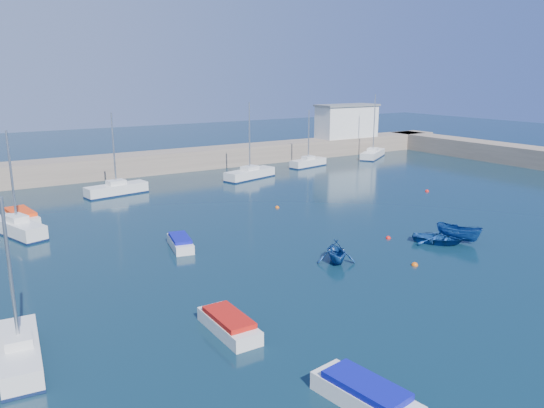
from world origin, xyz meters
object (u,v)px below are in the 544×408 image
harbor_office (347,122)px  sailboat_8 (373,154)px  motorboat_0 (229,324)px  sailboat_1 (20,352)px  sailboat_7 (308,162)px  dinghy_left (336,251)px  motorboat_3 (366,395)px  sailboat_5 (117,189)px  motorboat_2 (21,216)px  dinghy_right (459,233)px  sailboat_3 (18,227)px  sailboat_6 (250,174)px  dinghy_center (437,239)px  motorboat_1 (180,242)px

harbor_office → sailboat_8: sailboat_8 is taller
sailboat_8 → motorboat_0: size_ratio=2.26×
sailboat_1 → sailboat_7: bearing=46.1°
harbor_office → dinghy_left: harbor_office is taller
motorboat_3 → sailboat_5: bearing=77.7°
motorboat_2 → dinghy_right: 36.70m
sailboat_5 → sailboat_3: bearing=124.0°
motorboat_2 → dinghy_left: bearing=-61.7°
sailboat_8 → motorboat_0: sailboat_8 is taller
sailboat_6 → sailboat_8: 24.92m
sailboat_1 → motorboat_0: (9.20, -2.27, -0.13)m
sailboat_8 → dinghy_center: (-25.37, -34.57, -0.22)m
sailboat_6 → motorboat_0: size_ratio=2.19×
sailboat_6 → sailboat_7: (11.26, 3.24, -0.03)m
harbor_office → dinghy_right: bearing=-119.5°
sailboat_5 → dinghy_right: bearing=-159.7°
sailboat_7 → dinghy_center: sailboat_7 is taller
motorboat_2 → motorboat_3: bearing=-86.4°
sailboat_3 → sailboat_5: sailboat_5 is taller
sailboat_3 → dinghy_right: (28.42, -19.87, 0.03)m
dinghy_right → motorboat_0: bearing=172.2°
motorboat_2 → sailboat_6: bearing=5.5°
sailboat_1 → motorboat_3: 15.07m
sailboat_1 → motorboat_3: bearing=-38.4°
sailboat_3 → dinghy_right: sailboat_3 is taller
dinghy_right → dinghy_center: bearing=144.7°
sailboat_6 → dinghy_left: size_ratio=3.10×
harbor_office → motorboat_2: size_ratio=1.85×
sailboat_1 → sailboat_7: sailboat_7 is taller
sailboat_6 → motorboat_1: bearing=122.7°
motorboat_1 → dinghy_center: 19.42m
sailboat_7 → sailboat_8: sailboat_8 is taller
sailboat_3 → motorboat_1: (9.72, -9.91, -0.23)m
sailboat_5 → sailboat_8: sailboat_8 is taller
harbor_office → sailboat_5: sailboat_5 is taller
sailboat_7 → motorboat_0: bearing=127.1°
sailboat_1 → motorboat_1: bearing=48.4°
motorboat_2 → sailboat_7: bearing=6.2°
sailboat_8 → dinghy_right: sailboat_8 is taller
sailboat_6 → motorboat_3: sailboat_6 is taller
sailboat_3 → motorboat_1: size_ratio=2.12×
sailboat_3 → dinghy_right: size_ratio=2.35×
sailboat_5 → motorboat_3: size_ratio=1.86×
motorboat_0 → sailboat_7: bearing=49.3°
harbor_office → sailboat_3: sailboat_3 is taller
motorboat_3 → sailboat_6: bearing=56.9°
harbor_office → motorboat_1: harbor_office is taller
harbor_office → sailboat_5: (-40.75, -10.83, -4.46)m
motorboat_2 → sailboat_1: bearing=-105.6°
sailboat_5 → dinghy_center: 33.66m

